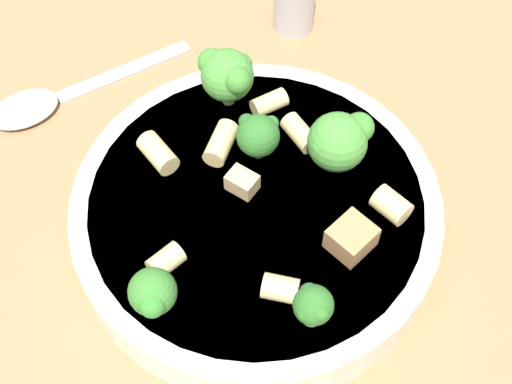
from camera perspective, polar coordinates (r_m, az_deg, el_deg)
ground_plane at (r=0.48m, az=0.00°, el=-3.04°), size 2.00×2.00×0.00m
pasta_bowl at (r=0.46m, az=0.00°, el=-1.71°), size 0.24×0.24×0.04m
broccoli_floret_0 at (r=0.46m, az=0.15°, el=4.58°), size 0.03×0.03×0.03m
broccoli_floret_1 at (r=0.40m, az=4.56°, el=-9.04°), size 0.02×0.02×0.03m
broccoli_floret_2 at (r=0.48m, az=-2.31°, el=9.43°), size 0.04×0.04×0.04m
broccoli_floret_3 at (r=0.40m, az=-8.21°, el=-8.05°), size 0.03×0.03×0.03m
broccoli_floret_4 at (r=0.45m, az=6.61°, el=4.14°), size 0.04×0.04×0.04m
rigatoni_0 at (r=0.47m, az=-7.85°, el=3.10°), size 0.03×0.03×0.02m
rigatoni_1 at (r=0.45m, az=10.77°, el=-1.04°), size 0.03×0.03×0.02m
rigatoni_2 at (r=0.41m, az=1.96°, el=-7.72°), size 0.02×0.02×0.02m
rigatoni_3 at (r=0.49m, az=1.07°, el=7.14°), size 0.03×0.03×0.01m
rigatoni_4 at (r=0.48m, az=3.53°, el=4.74°), size 0.03×0.03×0.01m
rigatoni_5 at (r=0.43m, az=-7.22°, el=-5.48°), size 0.03×0.02×0.01m
rigatoni_6 at (r=0.47m, az=-2.82°, el=3.94°), size 0.03×0.02×0.02m
chicken_chunk_0 at (r=0.45m, az=-1.11°, el=0.78°), size 0.02×0.02×0.01m
chicken_chunk_1 at (r=0.43m, az=7.64°, el=-3.67°), size 0.03×0.03×0.02m
spoon at (r=0.57m, az=-16.07°, el=7.19°), size 0.13×0.14×0.01m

